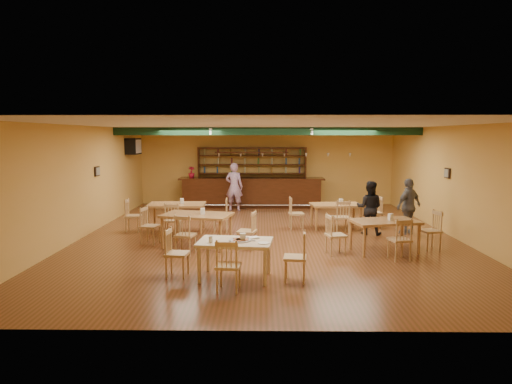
{
  "coord_description": "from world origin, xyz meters",
  "views": [
    {
      "loc": [
        -0.15,
        -12.08,
        2.73
      ],
      "look_at": [
        -0.33,
        0.6,
        1.15
      ],
      "focal_mm": 31.82,
      "sensor_mm": 36.0,
      "label": 1
    }
  ],
  "objects_px": {
    "dining_table_b": "(336,216)",
    "dining_table_c": "(197,230)",
    "near_table": "(235,260)",
    "patron_right_a": "(369,208)",
    "dining_table_a": "(177,217)",
    "dining_table_d": "(384,236)",
    "patron_bar": "(234,187)",
    "bar_counter": "(252,192)"
  },
  "relations": [
    {
      "from": "dining_table_b",
      "to": "dining_table_c",
      "type": "distance_m",
      "value": 4.43
    },
    {
      "from": "near_table",
      "to": "patron_right_a",
      "type": "bearing_deg",
      "value": 55.3
    },
    {
      "from": "dining_table_b",
      "to": "dining_table_c",
      "type": "relative_size",
      "value": 0.89
    },
    {
      "from": "dining_table_a",
      "to": "dining_table_d",
      "type": "xyz_separation_m",
      "value": [
        5.32,
        -2.25,
        -0.02
      ]
    },
    {
      "from": "dining_table_d",
      "to": "near_table",
      "type": "height_order",
      "value": "dining_table_d"
    },
    {
      "from": "near_table",
      "to": "patron_bar",
      "type": "distance_m",
      "value": 8.01
    },
    {
      "from": "dining_table_a",
      "to": "dining_table_c",
      "type": "bearing_deg",
      "value": -66.89
    },
    {
      "from": "dining_table_b",
      "to": "dining_table_d",
      "type": "xyz_separation_m",
      "value": [
        0.7,
        -2.76,
        0.01
      ]
    },
    {
      "from": "bar_counter",
      "to": "dining_table_d",
      "type": "relative_size",
      "value": 3.64
    },
    {
      "from": "bar_counter",
      "to": "patron_right_a",
      "type": "distance_m",
      "value": 5.85
    },
    {
      "from": "dining_table_d",
      "to": "patron_right_a",
      "type": "bearing_deg",
      "value": 74.49
    },
    {
      "from": "patron_bar",
      "to": "near_table",
      "type": "bearing_deg",
      "value": 103.84
    },
    {
      "from": "patron_right_a",
      "to": "bar_counter",
      "type": "bearing_deg",
      "value": -35.37
    },
    {
      "from": "dining_table_c",
      "to": "near_table",
      "type": "bearing_deg",
      "value": -53.3
    },
    {
      "from": "dining_table_a",
      "to": "dining_table_c",
      "type": "distance_m",
      "value": 2.0
    },
    {
      "from": "dining_table_b",
      "to": "near_table",
      "type": "xyz_separation_m",
      "value": [
        -2.69,
        -4.83,
        0.01
      ]
    },
    {
      "from": "bar_counter",
      "to": "patron_bar",
      "type": "height_order",
      "value": "patron_bar"
    },
    {
      "from": "dining_table_a",
      "to": "near_table",
      "type": "relative_size",
      "value": 1.16
    },
    {
      "from": "dining_table_c",
      "to": "patron_right_a",
      "type": "distance_m",
      "value": 4.83
    },
    {
      "from": "near_table",
      "to": "patron_right_a",
      "type": "distance_m",
      "value": 5.34
    },
    {
      "from": "bar_counter",
      "to": "dining_table_d",
      "type": "height_order",
      "value": "bar_counter"
    },
    {
      "from": "dining_table_a",
      "to": "dining_table_d",
      "type": "distance_m",
      "value": 5.77
    },
    {
      "from": "bar_counter",
      "to": "dining_table_b",
      "type": "xyz_separation_m",
      "value": [
        2.58,
        -3.97,
        -0.2
      ]
    },
    {
      "from": "bar_counter",
      "to": "dining_table_c",
      "type": "bearing_deg",
      "value": -100.74
    },
    {
      "from": "dining_table_b",
      "to": "patron_right_a",
      "type": "xyz_separation_m",
      "value": [
        0.8,
        -0.8,
        0.38
      ]
    },
    {
      "from": "dining_table_b",
      "to": "patron_right_a",
      "type": "distance_m",
      "value": 1.19
    },
    {
      "from": "dining_table_a",
      "to": "patron_right_a",
      "type": "bearing_deg",
      "value": -4.95
    },
    {
      "from": "dining_table_a",
      "to": "dining_table_b",
      "type": "xyz_separation_m",
      "value": [
        4.62,
        0.51,
        -0.04
      ]
    },
    {
      "from": "dining_table_c",
      "to": "near_table",
      "type": "height_order",
      "value": "dining_table_c"
    },
    {
      "from": "bar_counter",
      "to": "patron_right_a",
      "type": "relative_size",
      "value": 3.7
    },
    {
      "from": "dining_table_c",
      "to": "near_table",
      "type": "distance_m",
      "value": 2.74
    },
    {
      "from": "dining_table_c",
      "to": "bar_counter",
      "type": "bearing_deg",
      "value": 92.58
    },
    {
      "from": "patron_bar",
      "to": "patron_right_a",
      "type": "height_order",
      "value": "patron_bar"
    },
    {
      "from": "dining_table_c",
      "to": "patron_right_a",
      "type": "height_order",
      "value": "patron_right_a"
    },
    {
      "from": "near_table",
      "to": "patron_right_a",
      "type": "height_order",
      "value": "patron_right_a"
    },
    {
      "from": "dining_table_a",
      "to": "patron_bar",
      "type": "xyz_separation_m",
      "value": [
        1.42,
        3.66,
        0.48
      ]
    },
    {
      "from": "patron_bar",
      "to": "patron_right_a",
      "type": "bearing_deg",
      "value": 145.56
    },
    {
      "from": "dining_table_b",
      "to": "dining_table_d",
      "type": "height_order",
      "value": "dining_table_d"
    },
    {
      "from": "dining_table_a",
      "to": "patron_bar",
      "type": "relative_size",
      "value": 0.91
    },
    {
      "from": "bar_counter",
      "to": "patron_bar",
      "type": "xyz_separation_m",
      "value": [
        -0.62,
        -0.83,
        0.31
      ]
    },
    {
      "from": "dining_table_d",
      "to": "patron_bar",
      "type": "xyz_separation_m",
      "value": [
        -3.9,
        5.9,
        0.5
      ]
    },
    {
      "from": "dining_table_c",
      "to": "dining_table_d",
      "type": "height_order",
      "value": "dining_table_c"
    }
  ]
}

